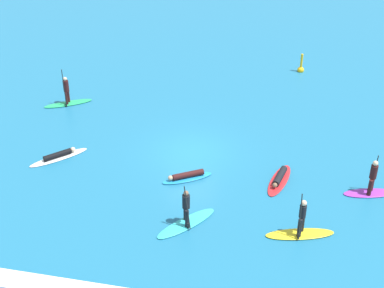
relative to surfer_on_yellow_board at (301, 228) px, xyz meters
name	(u,v)px	position (x,y,z in m)	size (l,w,h in m)	color
ground_plane	(192,152)	(-5.77, 5.49, -0.40)	(120.00, 120.00, 0.00)	#1E6B93
surfer_on_yellow_board	(301,228)	(0.00, 0.00, 0.00)	(3.02, 1.51, 2.23)	yellow
surfer_on_green_board	(67,97)	(-14.21, 9.32, 0.08)	(2.79, 2.10, 2.35)	#23B266
surfer_on_purple_board	(371,185)	(3.06, 3.62, 0.11)	(2.56, 1.35, 2.00)	purple
surfer_on_red_board	(279,179)	(-1.13, 3.79, -0.26)	(1.35, 2.93, 0.42)	red
surfer_on_blue_board	(187,176)	(-5.52, 3.07, -0.26)	(2.49, 1.88, 0.38)	#1E8CD1
surfer_on_teal_board	(186,217)	(-4.83, -0.28, 0.00)	(2.53, 2.88, 2.12)	#33C6CC
surfer_on_white_board	(59,156)	(-12.33, 3.57, -0.27)	(2.61, 2.66, 0.36)	white
marker_buoy	(301,68)	(-0.63, 17.04, -0.16)	(0.45, 0.45, 1.37)	yellow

